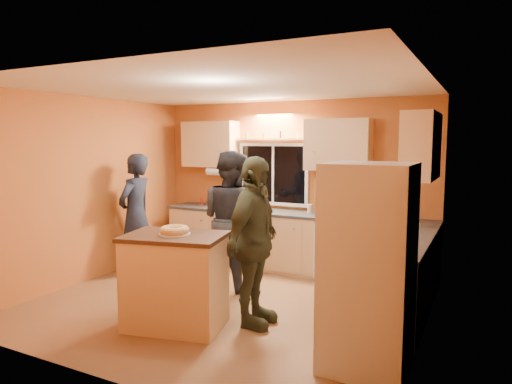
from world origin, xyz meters
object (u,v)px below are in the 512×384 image
Objects in this scene: refrigerator at (368,268)px; island at (175,280)px; person_right at (254,242)px; person_center at (231,219)px; person_left at (136,214)px.

refrigerator reaches higher than island.
refrigerator is 1.37m from person_right.
island is 0.64× the size of person_right.
person_center reaches higher than island.
island is 2.26m from person_left.
person_right is (0.89, -1.04, -0.02)m from person_center.
person_center is (-2.20, 1.43, 0.03)m from refrigerator.
person_right reaches higher than island.
island is 0.93m from person_right.
refrigerator is at bearing 161.47° from person_center.
refrigerator is 4.01m from person_left.
person_left is at bearing 128.98° from island.
person_center is at bearing 83.42° from island.
person_left is 0.98× the size of person_right.
refrigerator is 0.99× the size of person_right.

